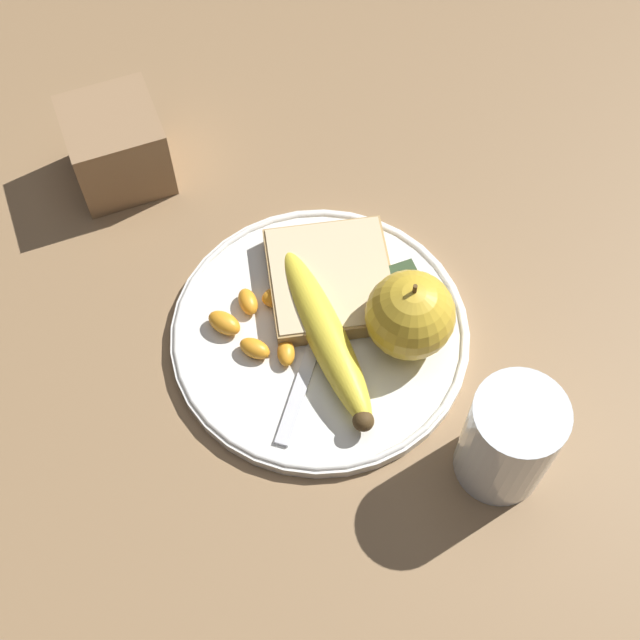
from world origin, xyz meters
The scene contains 14 objects.
ground_plane centered at (0.00, 0.00, 0.00)m, with size 3.00×3.00×0.00m, color olive.
plate centered at (0.00, 0.00, 0.01)m, with size 0.27×0.27×0.01m.
juice_glass centered at (0.17, 0.10, 0.05)m, with size 0.07×0.07×0.11m.
apple centered at (0.03, 0.07, 0.05)m, with size 0.08×0.08×0.09m.
banana centered at (0.02, 0.00, 0.03)m, with size 0.19×0.04×0.03m.
bread_slice centered at (-0.04, 0.03, 0.02)m, with size 0.14×0.13×0.02m.
fork centered at (0.01, -0.01, 0.01)m, with size 0.15×0.12×0.00m.
jam_packet centered at (-0.01, 0.08, 0.02)m, with size 0.04×0.03×0.02m.
orange_segment_0 centered at (0.01, -0.04, 0.02)m, with size 0.03×0.02×0.01m.
orange_segment_1 centered at (0.00, -0.06, 0.02)m, with size 0.03×0.03×0.02m.
orange_segment_2 centered at (-0.03, -0.08, 0.02)m, with size 0.04×0.03×0.02m.
orange_segment_3 centered at (-0.04, -0.02, 0.02)m, with size 0.03×0.04×0.02m.
orange_segment_4 centered at (-0.05, -0.05, 0.02)m, with size 0.03×0.02×0.02m.
condiment_caddy centered at (-0.25, -0.12, 0.04)m, with size 0.09×0.09×0.08m.
Camera 1 is at (0.35, -0.14, 0.71)m, focal length 50.00 mm.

